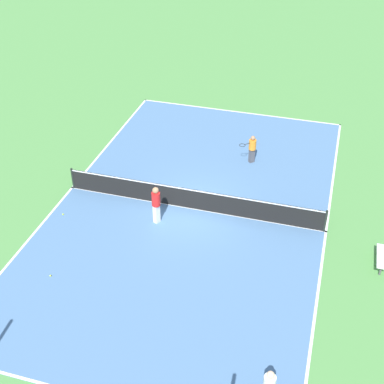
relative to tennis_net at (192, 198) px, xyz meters
The scene contains 8 objects.
ground_plane 0.56m from the tennis_net, ahead, with size 80.00×80.00×0.00m, color #518E47.
court_surface 0.55m from the tennis_net, ahead, with size 11.77×19.86×0.02m.
tennis_net is the anchor object (origin of this frame).
bench 8.12m from the tennis_net, 169.67° to the left, with size 0.36×1.44×0.45m.
player_center_orange 4.91m from the tennis_net, 111.07° to the right, with size 0.90×0.89×1.47m.
player_coach_red 1.84m from the tennis_net, 48.81° to the left, with size 0.48×0.48×1.76m.
tennis_ball_far_baseline 6.87m from the tennis_net, 55.03° to the left, with size 0.07×0.07×0.07m, color #CCE033.
tennis_ball_midcourt 5.66m from the tennis_net, 21.16° to the left, with size 0.07×0.07×0.07m, color #CCE033.
Camera 1 is at (-5.28, 18.21, 14.16)m, focal length 50.00 mm.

